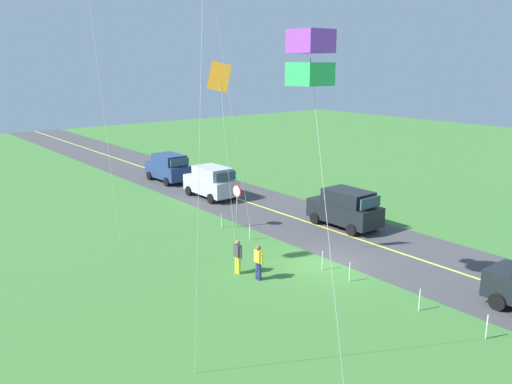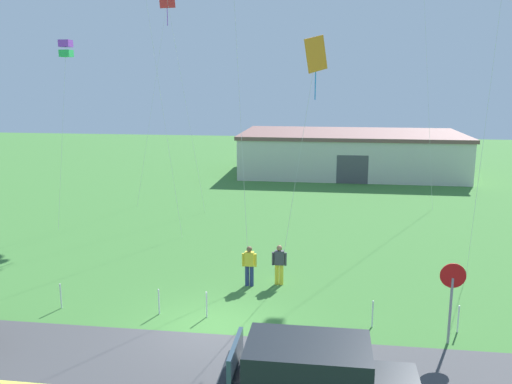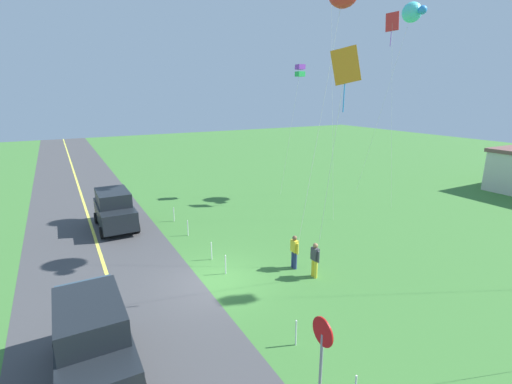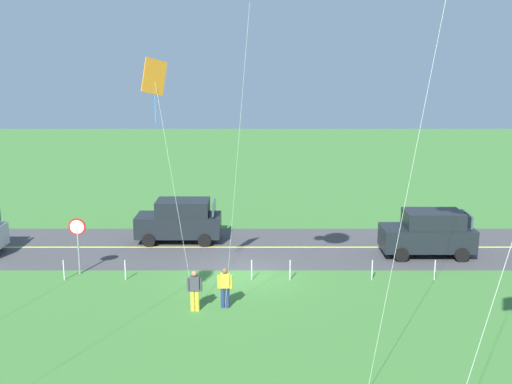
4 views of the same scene
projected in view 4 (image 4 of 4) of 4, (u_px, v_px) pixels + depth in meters
ground_plane at (244, 275)px, 26.74m from camera, size 120.00×120.00×0.10m
asphalt_road at (245, 247)px, 30.63m from camera, size 120.00×7.00×0.00m
road_centre_stripe at (245, 247)px, 30.63m from camera, size 120.00×0.16×0.00m
car_suv_foreground at (180, 220)px, 31.42m from camera, size 4.40×2.12×2.24m
car_parked_west_near at (429, 233)px, 29.10m from camera, size 4.40×2.12×2.24m
stop_sign at (78, 235)px, 26.44m from camera, size 0.76×0.08×2.56m
person_adult_near at (225, 286)px, 22.92m from camera, size 0.58×0.22×1.60m
person_adult_companion at (195, 289)px, 22.63m from camera, size 0.58×0.22×1.60m
kite_blue_mid at (155, 81)px, 21.01m from camera, size 1.67×0.82×9.45m
fence_post_0 at (435, 270)px, 25.95m from camera, size 0.05×0.05×0.90m
fence_post_1 at (372, 270)px, 25.95m from camera, size 0.05×0.05×0.90m
fence_post_2 at (290, 270)px, 25.95m from camera, size 0.05×0.05×0.90m
fence_post_3 at (252, 270)px, 25.95m from camera, size 0.05×0.05×0.90m
fence_post_4 at (125, 270)px, 25.95m from camera, size 0.05×0.05×0.90m
fence_post_5 at (64, 270)px, 25.95m from camera, size 0.05×0.05×0.90m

